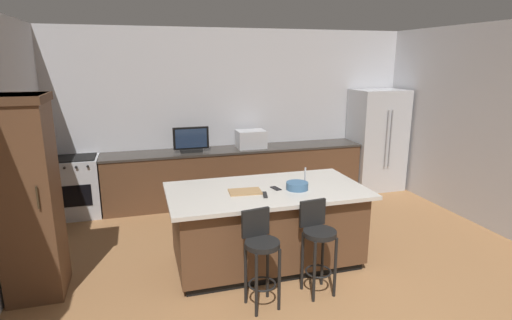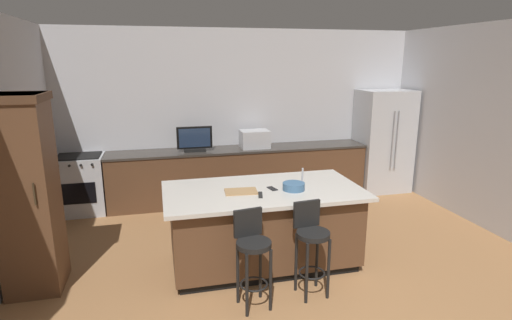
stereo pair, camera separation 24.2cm
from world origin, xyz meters
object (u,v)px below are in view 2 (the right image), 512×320
at_px(microwave, 255,139).
at_px(bar_stool_left, 252,251).
at_px(bar_stool_right, 311,241).
at_px(cabinet_tower, 27,192).
at_px(cutting_board, 241,191).
at_px(range_oven, 81,184).
at_px(kitchen_island, 263,226).
at_px(refrigerator, 383,141).
at_px(tv_remote, 260,195).
at_px(tv_monitor, 195,140).
at_px(fruit_bowl, 294,186).
at_px(cell_phone, 272,189).

relative_size(microwave, bar_stool_left, 0.49).
bearing_deg(bar_stool_right, cabinet_tower, 157.73).
bearing_deg(cutting_board, bar_stool_left, -93.49).
height_order(range_oven, bar_stool_right, bar_stool_right).
height_order(kitchen_island, refrigerator, refrigerator).
bearing_deg(bar_stool_left, cutting_board, 77.06).
xyz_separation_m(microwave, bar_stool_left, (-0.76, -3.09, -0.48)).
bearing_deg(tv_remote, range_oven, 144.91).
xyz_separation_m(tv_monitor, bar_stool_right, (0.89, -2.97, -0.52)).
bearing_deg(tv_remote, kitchen_island, 80.27).
bearing_deg(fruit_bowl, range_oven, 138.45).
bearing_deg(refrigerator, tv_monitor, -179.92).
bearing_deg(kitchen_island, cabinet_tower, 178.74).
height_order(tv_monitor, cell_phone, tv_monitor).
distance_m(tv_monitor, bar_stool_left, 3.09).
distance_m(refrigerator, fruit_bowl, 3.45).
relative_size(refrigerator, bar_stool_right, 1.89).
xyz_separation_m(kitchen_island, microwave, (0.45, 2.28, 0.59)).
bearing_deg(tv_remote, bar_stool_right, -39.76).
height_order(refrigerator, tv_remote, refrigerator).
distance_m(kitchen_island, cabinet_tower, 2.55).
height_order(tv_monitor, cutting_board, tv_monitor).
relative_size(cabinet_tower, bar_stool_right, 2.11).
bearing_deg(kitchen_island, fruit_bowl, -19.07).
xyz_separation_m(refrigerator, cutting_board, (-3.13, -2.28, 0.01)).
bearing_deg(cabinet_tower, refrigerator, 22.18).
height_order(microwave, bar_stool_left, microwave).
height_order(cabinet_tower, cell_phone, cabinet_tower).
height_order(cabinet_tower, fruit_bowl, cabinet_tower).
xyz_separation_m(bar_stool_left, fruit_bowl, (0.65, 0.70, 0.39)).
distance_m(tv_remote, cutting_board, 0.25).
bearing_deg(cabinet_tower, fruit_bowl, -3.44).
relative_size(cabinet_tower, tv_remote, 12.15).
relative_size(refrigerator, tv_monitor, 3.22).
distance_m(bar_stool_right, tv_remote, 0.75).
bearing_deg(kitchen_island, cutting_board, -169.17).
height_order(microwave, cell_phone, microwave).
bearing_deg(bar_stool_left, tv_remote, 59.43).
height_order(bar_stool_right, fruit_bowl, fruit_bowl).
height_order(bar_stool_right, tv_remote, bar_stool_right).
xyz_separation_m(kitchen_island, tv_remote, (-0.09, -0.22, 0.46)).
relative_size(range_oven, fruit_bowl, 3.69).
relative_size(bar_stool_right, cutting_board, 2.71).
height_order(bar_stool_right, cell_phone, bar_stool_right).
bearing_deg(cutting_board, range_oven, 131.96).
relative_size(bar_stool_left, cell_phone, 6.49).
relative_size(bar_stool_right, cell_phone, 6.53).
distance_m(range_oven, tv_remote, 3.41).
xyz_separation_m(cabinet_tower, tv_monitor, (1.90, 2.17, 0.03)).
xyz_separation_m(cabinet_tower, cutting_board, (2.20, -0.11, -0.14)).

